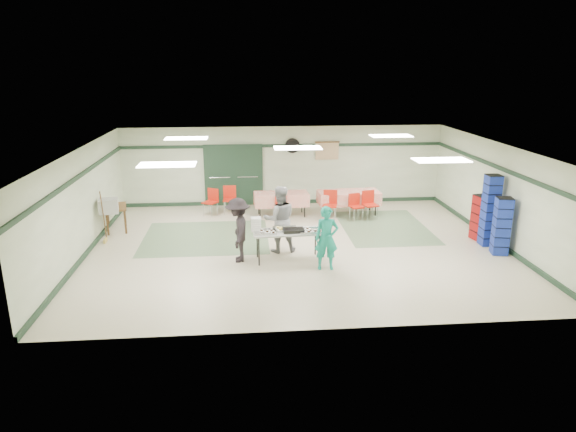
{
  "coord_description": "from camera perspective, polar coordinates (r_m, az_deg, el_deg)",
  "views": [
    {
      "loc": [
        -1.39,
        -12.93,
        4.74
      ],
      "look_at": [
        -0.27,
        -0.3,
        0.96
      ],
      "focal_mm": 32.0,
      "sensor_mm": 36.0,
      "label": 1
    }
  ],
  "objects": [
    {
      "name": "scroll_banner",
      "position": [
        17.85,
        4.37,
        7.22
      ],
      "size": [
        0.8,
        0.02,
        0.6
      ],
      "primitive_type": "cube",
      "color": "tan",
      "rests_on": "wall_back"
    },
    {
      "name": "chair_loose_b",
      "position": [
        16.76,
        -8.48,
        1.86
      ],
      "size": [
        0.56,
        0.56,
        0.87
      ],
      "rotation": [
        0.0,
        0.0,
        -0.57
      ],
      "color": "red",
      "rests_on": "floor"
    },
    {
      "name": "chair_loose_a",
      "position": [
        16.94,
        -6.51,
        2.16
      ],
      "size": [
        0.43,
        0.43,
        0.9
      ],
      "rotation": [
        0.0,
        0.0,
        -0.04
      ],
      "color": "red",
      "rests_on": "floor"
    },
    {
      "name": "wall_left",
      "position": [
        13.99,
        -21.98,
        1.33
      ],
      "size": [
        0.0,
        9.0,
        9.0
      ],
      "primitive_type": "plane",
      "rotation": [
        1.57,
        0.0,
        1.57
      ],
      "color": "silver",
      "rests_on": "floor"
    },
    {
      "name": "crate_stack_red",
      "position": [
        15.22,
        20.61,
        -0.15
      ],
      "size": [
        0.46,
        0.46,
        1.27
      ],
      "primitive_type": "cube",
      "rotation": [
        0.0,
        0.0,
        0.21
      ],
      "color": "maroon",
      "rests_on": "floor"
    },
    {
      "name": "green_patch_a",
      "position": [
        14.76,
        -9.11,
        -2.35
      ],
      "size": [
        3.5,
        3.0,
        0.01
      ],
      "primitive_type": "cube",
      "color": "#607958",
      "rests_on": "floor"
    },
    {
      "name": "wall_back",
      "position": [
        17.81,
        -0.49,
        5.62
      ],
      "size": [
        11.0,
        0.0,
        11.0
      ],
      "primitive_type": "plane",
      "rotation": [
        1.57,
        0.0,
        0.0
      ],
      "color": "silver",
      "rests_on": "floor"
    },
    {
      "name": "foam_box_stack",
      "position": [
        12.68,
        -3.59,
        -0.93
      ],
      "size": [
        0.26,
        0.24,
        0.34
      ],
      "primitive_type": "cube",
      "rotation": [
        0.0,
        0.0,
        0.05
      ],
      "color": "white",
      "rests_on": "serving_table"
    },
    {
      "name": "broom",
      "position": [
        14.86,
        -19.83,
        0.0
      ],
      "size": [
        0.04,
        0.23,
        1.44
      ],
      "primitive_type": "cylinder",
      "rotation": [
        0.14,
        0.0,
        0.05
      ],
      "color": "brown",
      "rests_on": "floor"
    },
    {
      "name": "sheet_tray_left",
      "position": [
        12.58,
        -2.54,
        -1.81
      ],
      "size": [
        0.56,
        0.43,
        0.02
      ],
      "primitive_type": "cube",
      "rotation": [
        0.0,
        0.0,
        0.05
      ],
      "color": "silver",
      "rests_on": "serving_table"
    },
    {
      "name": "double_door_left",
      "position": [
        17.78,
        -7.58,
        4.46
      ],
      "size": [
        0.9,
        0.06,
        2.1
      ],
      "primitive_type": "cube",
      "color": "gray",
      "rests_on": "floor"
    },
    {
      "name": "dining_table_b",
      "position": [
        16.5,
        -0.75,
        1.95
      ],
      "size": [
        1.75,
        0.84,
        0.77
      ],
      "rotation": [
        0.0,
        0.0,
        0.04
      ],
      "color": "red",
      "rests_on": "floor"
    },
    {
      "name": "green_patch_b",
      "position": [
        15.76,
        10.62,
        -1.2
      ],
      "size": [
        2.5,
        3.5,
        0.01
      ],
      "primitive_type": "cube",
      "color": "#607958",
      "rests_on": "floor"
    },
    {
      "name": "wall_fan",
      "position": [
        17.66,
        0.5,
        7.83
      ],
      "size": [
        0.5,
        0.1,
        0.5
      ],
      "primitive_type": "cylinder",
      "rotation": [
        1.57,
        0.0,
        0.0
      ],
      "color": "black",
      "rests_on": "wall_back"
    },
    {
      "name": "crate_stack_blue_a",
      "position": [
        14.71,
        21.54,
        0.56
      ],
      "size": [
        0.38,
        0.38,
        1.95
      ],
      "primitive_type": "cube",
      "rotation": [
        0.0,
        0.0,
        -0.01
      ],
      "color": "#192F98",
      "rests_on": "floor"
    },
    {
      "name": "floor",
      "position": [
        13.84,
        1.01,
        -3.44
      ],
      "size": [
        11.0,
        11.0,
        0.0
      ],
      "primitive_type": "plane",
      "color": "beige",
      "rests_on": "ground"
    },
    {
      "name": "trim_back",
      "position": [
        17.66,
        -0.49,
        7.83
      ],
      "size": [
        11.0,
        0.06,
        0.1
      ],
      "primitive_type": "cube",
      "color": "#1C3424",
      "rests_on": "wall_back"
    },
    {
      "name": "sheet_tray_mid",
      "position": [
        12.77,
        -0.33,
        -1.52
      ],
      "size": [
        0.61,
        0.47,
        0.02
      ],
      "primitive_type": "cube",
      "rotation": [
        0.0,
        0.0,
        0.05
      ],
      "color": "silver",
      "rests_on": "serving_table"
    },
    {
      "name": "dining_table_a",
      "position": [
        16.8,
        6.76,
        2.1
      ],
      "size": [
        2.01,
        0.97,
        0.77
      ],
      "rotation": [
        0.0,
        0.0,
        0.05
      ],
      "color": "red",
      "rests_on": "floor"
    },
    {
      "name": "baseboard_back",
      "position": [
        18.07,
        -0.47,
        1.58
      ],
      "size": [
        11.0,
        0.06,
        0.12
      ],
      "primitive_type": "cube",
      "color": "#1C3424",
      "rests_on": "floor"
    },
    {
      "name": "chair_c",
      "position": [
        16.4,
        9.02,
        1.58
      ],
      "size": [
        0.51,
        0.51,
        0.9
      ],
      "rotation": [
        0.0,
        0.0,
        0.25
      ],
      "color": "red",
      "rests_on": "floor"
    },
    {
      "name": "volunteer_grey",
      "position": [
        13.26,
        -0.94,
        -0.36
      ],
      "size": [
        0.9,
        0.72,
        1.75
      ],
      "primitive_type": "imported",
      "rotation": [
        0.0,
        0.0,
        3.22
      ],
      "color": "gray",
      "rests_on": "floor"
    },
    {
      "name": "chair_d",
      "position": [
        15.97,
        -0.78,
        1.1
      ],
      "size": [
        0.38,
        0.38,
        0.78
      ],
      "rotation": [
        0.0,
        0.0,
        -0.06
      ],
      "color": "red",
      "rests_on": "floor"
    },
    {
      "name": "sheet_tray_right",
      "position": [
        12.69,
        2.58,
        -1.66
      ],
      "size": [
        0.61,
        0.48,
        0.02
      ],
      "primitive_type": "cube",
      "rotation": [
        0.0,
        0.0,
        0.05
      ],
      "color": "silver",
      "rests_on": "serving_table"
    },
    {
      "name": "baking_pan",
      "position": [
        12.63,
        0.59,
        -1.6
      ],
      "size": [
        0.53,
        0.35,
        0.08
      ],
      "primitive_type": "cube",
      "rotation": [
        0.0,
        0.0,
        0.05
      ],
      "color": "black",
      "rests_on": "serving_table"
    },
    {
      "name": "baseboard_left",
      "position": [
        14.35,
        -21.31,
        -3.64
      ],
      "size": [
        0.06,
        9.0,
        0.12
      ],
      "primitive_type": "cube",
      "rotation": [
        0.0,
        0.0,
        1.57
      ],
      "color": "#1C3424",
      "rests_on": "floor"
    },
    {
      "name": "wall_front",
      "position": [
        9.19,
        4.01,
        -5.1
      ],
      "size": [
        11.0,
        0.0,
        11.0
      ],
      "primitive_type": "plane",
      "rotation": [
        -1.57,
        0.0,
        0.0
      ],
      "color": "silver",
      "rests_on": "floor"
    },
    {
      "name": "chair_a",
      "position": [
        16.3,
        7.49,
        1.36
      ],
      "size": [
        0.47,
        0.47,
        0.82
      ],
      "rotation": [
        0.0,
        0.0,
        0.26
      ],
      "color": "red",
      "rests_on": "floor"
    },
    {
      "name": "volunteer_dark",
      "position": [
        12.69,
        -5.57,
        -1.56
      ],
      "size": [
        0.61,
        1.05,
        1.61
      ],
      "primitive_type": "imported",
      "rotation": [
        0.0,
        0.0,
        -1.56
      ],
      "color": "black",
      "rests_on": "floor"
    },
    {
      "name": "door_frame",
      "position": [
        17.74,
        -6.06,
        4.49
      ],
      "size": [
        2.0,
        0.03,
        2.15
      ],
      "primitive_type": "cube",
      "color": "#1C3424",
      "rests_on": "floor"
    },
    {
      "name": "trim_right",
      "position": [
        14.88,
        22.58,
        4.9
      ],
      "size": [
        0.06,
        9.0,
        0.1
      ],
      "primitive_type": "cube",
      "rotation": [
        0.0,
        0.0,
        1.57
      ],
      "color": "#1C3424",
      "rests_on": "wall_back"
    },
    {
      "name": "ceiling",
      "position": [
        13.17,
        1.07,
        7.67
      ],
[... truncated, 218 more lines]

